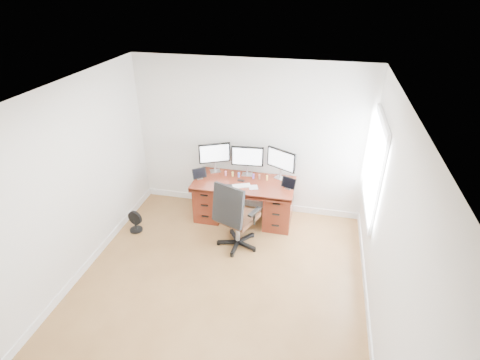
% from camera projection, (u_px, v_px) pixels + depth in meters
% --- Properties ---
extents(ground, '(4.50, 4.50, 0.00)m').
position_uv_depth(ground, '(216.00, 292.00, 5.13)').
color(ground, brown).
rests_on(ground, ground).
extents(back_wall, '(4.00, 0.10, 2.70)m').
position_uv_depth(back_wall, '(250.00, 139.00, 6.39)').
color(back_wall, silver).
rests_on(back_wall, ground).
extents(right_wall, '(0.10, 4.50, 2.70)m').
position_uv_depth(right_wall, '(387.00, 226.00, 4.18)').
color(right_wall, silver).
rests_on(right_wall, ground).
extents(desk, '(1.70, 0.80, 0.75)m').
position_uv_depth(desk, '(244.00, 199.00, 6.49)').
color(desk, '#5A1F12').
rests_on(desk, ground).
extents(office_chair, '(0.81, 0.81, 1.18)m').
position_uv_depth(office_chair, '(236.00, 226.00, 5.80)').
color(office_chair, black).
rests_on(office_chair, ground).
extents(floor_fan, '(0.26, 0.22, 0.37)m').
position_uv_depth(floor_fan, '(135.00, 222.00, 6.27)').
color(floor_fan, black).
rests_on(floor_fan, ground).
extents(monitor_left, '(0.51, 0.27, 0.53)m').
position_uv_depth(monitor_left, '(215.00, 154.00, 6.47)').
color(monitor_left, silver).
rests_on(monitor_left, desk).
extents(monitor_center, '(0.55, 0.15, 0.53)m').
position_uv_depth(monitor_center, '(247.00, 157.00, 6.36)').
color(monitor_center, silver).
rests_on(monitor_center, desk).
extents(monitor_right, '(0.50, 0.29, 0.53)m').
position_uv_depth(monitor_right, '(281.00, 161.00, 6.25)').
color(monitor_right, silver).
rests_on(monitor_right, desk).
extents(tablet_left, '(0.23, 0.20, 0.19)m').
position_uv_depth(tablet_left, '(199.00, 174.00, 6.36)').
color(tablet_left, silver).
rests_on(tablet_left, desk).
extents(tablet_right, '(0.25, 0.15, 0.19)m').
position_uv_depth(tablet_right, '(288.00, 184.00, 6.07)').
color(tablet_right, silver).
rests_on(tablet_right, desk).
extents(keyboard, '(0.32, 0.23, 0.01)m').
position_uv_depth(keyboard, '(241.00, 186.00, 6.17)').
color(keyboard, white).
rests_on(keyboard, desk).
extents(trackpad, '(0.18, 0.18, 0.01)m').
position_uv_depth(trackpad, '(253.00, 187.00, 6.13)').
color(trackpad, silver).
rests_on(trackpad, desk).
extents(drawing_tablet, '(0.21, 0.15, 0.01)m').
position_uv_depth(drawing_tablet, '(228.00, 186.00, 6.16)').
color(drawing_tablet, black).
rests_on(drawing_tablet, desk).
extents(phone, '(0.12, 0.07, 0.01)m').
position_uv_depth(phone, '(241.00, 181.00, 6.33)').
color(phone, black).
rests_on(phone, desk).
extents(figurine_pink, '(0.04, 0.04, 0.09)m').
position_uv_depth(figurine_pink, '(226.00, 173.00, 6.47)').
color(figurine_pink, pink).
rests_on(figurine_pink, desk).
extents(figurine_yellow, '(0.04, 0.04, 0.09)m').
position_uv_depth(figurine_yellow, '(233.00, 174.00, 6.44)').
color(figurine_yellow, '#DDCD56').
rests_on(figurine_yellow, desk).
extents(figurine_blue, '(0.04, 0.04, 0.09)m').
position_uv_depth(figurine_blue, '(239.00, 174.00, 6.42)').
color(figurine_blue, '#6076F4').
rests_on(figurine_blue, desk).
extents(figurine_purple, '(0.04, 0.04, 0.09)m').
position_uv_depth(figurine_purple, '(253.00, 176.00, 6.37)').
color(figurine_purple, '#8F58CB').
rests_on(figurine_purple, desk).
extents(figurine_brown, '(0.04, 0.04, 0.09)m').
position_uv_depth(figurine_brown, '(259.00, 177.00, 6.35)').
color(figurine_brown, brown).
rests_on(figurine_brown, desk).
extents(figurine_orange, '(0.04, 0.04, 0.09)m').
position_uv_depth(figurine_orange, '(267.00, 177.00, 6.33)').
color(figurine_orange, '#F9C34D').
rests_on(figurine_orange, desk).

